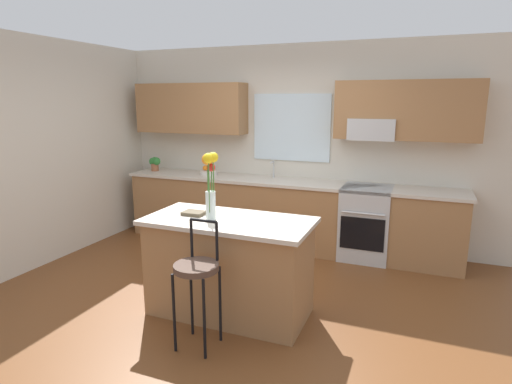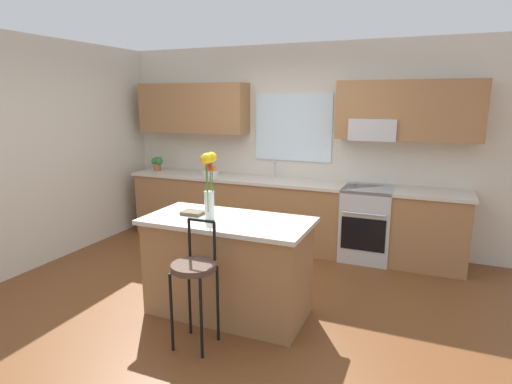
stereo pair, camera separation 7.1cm
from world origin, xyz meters
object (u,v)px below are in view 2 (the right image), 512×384
object	(u,v)px
bar_stool_near	(194,272)
potted_plant_small	(157,162)
flower_vase	(209,179)
cookbook	(193,213)
oven_range	(367,223)
kitchen_island	(228,266)
fruit_bowl_oranges	(211,172)

from	to	relation	value
bar_stool_near	potted_plant_small	distance (m)	3.37
flower_vase	cookbook	world-z (taller)	flower_vase
oven_range	cookbook	world-z (taller)	cookbook
flower_vase	cookbook	size ratio (longest dim) A/B	3.06
kitchen_island	potted_plant_small	world-z (taller)	potted_plant_small
flower_vase	oven_range	bearing A→B (deg)	61.03
oven_range	kitchen_island	bearing A→B (deg)	-116.88
oven_range	fruit_bowl_oranges	bearing A→B (deg)	179.37
kitchen_island	oven_range	bearing A→B (deg)	63.12
oven_range	kitchen_island	world-z (taller)	same
flower_vase	cookbook	bearing A→B (deg)	158.58
oven_range	fruit_bowl_oranges	xyz separation A→B (m)	(-2.23, 0.02, 0.50)
oven_range	potted_plant_small	size ratio (longest dim) A/B	4.35
fruit_bowl_oranges	cookbook	bearing A→B (deg)	-65.61
oven_range	flower_vase	bearing A→B (deg)	-118.97
kitchen_island	cookbook	world-z (taller)	cookbook
cookbook	fruit_bowl_oranges	size ratio (longest dim) A/B	0.83
oven_range	fruit_bowl_oranges	distance (m)	2.28
bar_stool_near	fruit_bowl_oranges	bearing A→B (deg)	116.08
kitchen_island	cookbook	bearing A→B (deg)	178.78
bar_stool_near	cookbook	bearing A→B (deg)	121.25
fruit_bowl_oranges	bar_stool_near	bearing A→B (deg)	-63.92
kitchen_island	fruit_bowl_oranges	distance (m)	2.38
bar_stool_near	potted_plant_small	xyz separation A→B (m)	(-2.16, 2.55, 0.41)
kitchen_island	flower_vase	world-z (taller)	flower_vase
oven_range	bar_stool_near	world-z (taller)	bar_stool_near
bar_stool_near	potted_plant_small	size ratio (longest dim) A/B	4.93
cookbook	potted_plant_small	world-z (taller)	potted_plant_small
flower_vase	cookbook	distance (m)	0.43
bar_stool_near	flower_vase	distance (m)	0.84
flower_vase	potted_plant_small	size ratio (longest dim) A/B	2.90
oven_range	bar_stool_near	size ratio (longest dim) A/B	0.88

